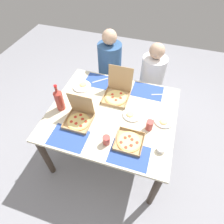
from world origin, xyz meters
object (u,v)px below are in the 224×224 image
object	(u,v)px
plate_near_left	(132,115)
pizza_box_corner_left	(117,93)
plate_middle	(164,121)
cup_clear_left	(149,125)
condiment_bowl	(161,149)
diner_right_seat	(150,85)
pizza_box_corner_right	(129,142)
diner_left_seat	(110,75)
cup_dark	(106,140)
soda_bottle	(59,99)
pizza_box_edge_far	(79,118)
plate_far_left	(82,86)

from	to	relation	value
plate_near_left	pizza_box_corner_left	bearing A→B (deg)	135.88
plate_middle	cup_clear_left	world-z (taller)	cup_clear_left
condiment_bowl	diner_right_seat	xyz separation A→B (m)	(-0.26, 1.16, -0.26)
plate_middle	plate_near_left	world-z (taller)	same
pizza_box_corner_right	cup_clear_left	xyz separation A→B (m)	(0.15, 0.22, 0.04)
plate_middle	diner_left_seat	bearing A→B (deg)	136.23
cup_dark	diner_left_seat	size ratio (longest dim) A/B	0.08
plate_near_left	cup_dark	distance (m)	0.43
soda_bottle	diner_left_seat	bearing A→B (deg)	75.86
pizza_box_corner_right	plate_middle	world-z (taller)	pizza_box_corner_right
pizza_box_edge_far	cup_dark	xyz separation A→B (m)	(0.35, -0.17, 0.00)
soda_bottle	diner_left_seat	xyz separation A→B (m)	(0.24, 0.96, -0.33)
pizza_box_corner_right	plate_middle	size ratio (longest dim) A/B	1.30
pizza_box_edge_far	pizza_box_corner_left	size ratio (longest dim) A/B	0.92
plate_middle	diner_left_seat	world-z (taller)	diner_left_seat
pizza_box_corner_left	plate_middle	bearing A→B (deg)	-20.34
pizza_box_corner_left	plate_middle	size ratio (longest dim) A/B	1.62
diner_left_seat	condiment_bowl	bearing A→B (deg)	-53.31
pizza_box_corner_left	plate_far_left	size ratio (longest dim) A/B	1.46
pizza_box_corner_left	condiment_bowl	distance (m)	0.81
pizza_box_corner_right	diner_right_seat	bearing A→B (deg)	88.35
cup_clear_left	cup_dark	world-z (taller)	cup_clear_left
pizza_box_corner_right	soda_bottle	xyz separation A→B (m)	(-0.81, 0.20, 0.12)
pizza_box_edge_far	plate_near_left	size ratio (longest dim) A/B	1.48
pizza_box_edge_far	cup_clear_left	xyz separation A→B (m)	(0.70, 0.11, 0.01)
pizza_box_corner_right	pizza_box_corner_left	world-z (taller)	pizza_box_corner_left
pizza_box_corner_right	plate_near_left	xyz separation A→B (m)	(-0.05, 0.33, -0.00)
plate_near_left	plate_middle	bearing A→B (deg)	2.96
pizza_box_edge_far	cup_clear_left	distance (m)	0.71
cup_dark	condiment_bowl	size ratio (longest dim) A/B	1.19
cup_dark	diner_left_seat	xyz separation A→B (m)	(-0.37, 1.23, -0.25)
cup_clear_left	diner_right_seat	world-z (taller)	diner_right_seat
plate_middle	diner_right_seat	distance (m)	0.88
pizza_box_corner_right	diner_left_seat	size ratio (longest dim) A/B	0.21
condiment_bowl	cup_dark	bearing A→B (deg)	-171.86
pizza_box_edge_far	pizza_box_corner_left	distance (m)	0.53
pizza_box_corner_left	cup_clear_left	xyz separation A→B (m)	(0.43, -0.34, 0.01)
soda_bottle	pizza_box_corner_right	bearing A→B (deg)	-14.00
pizza_box_edge_far	condiment_bowl	world-z (taller)	pizza_box_edge_far
plate_near_left	diner_left_seat	xyz separation A→B (m)	(-0.52, 0.83, -0.21)
plate_near_left	plate_far_left	xyz separation A→B (m)	(-0.68, 0.26, -0.00)
plate_near_left	soda_bottle	xyz separation A→B (m)	(-0.76, -0.13, 0.12)
plate_far_left	pizza_box_edge_far	bearing A→B (deg)	-69.27
plate_far_left	condiment_bowl	world-z (taller)	condiment_bowl
pizza_box_corner_left	plate_far_left	bearing A→B (deg)	175.95
diner_left_seat	diner_right_seat	bearing A→B (deg)	0.00
pizza_box_corner_left	soda_bottle	xyz separation A→B (m)	(-0.52, -0.36, 0.08)
pizza_box_edge_far	condiment_bowl	xyz separation A→B (m)	(0.85, -0.10, -0.03)
plate_middle	plate_far_left	xyz separation A→B (m)	(-1.01, 0.24, -0.00)
soda_bottle	cup_dark	xyz separation A→B (m)	(0.61, -0.27, -0.09)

